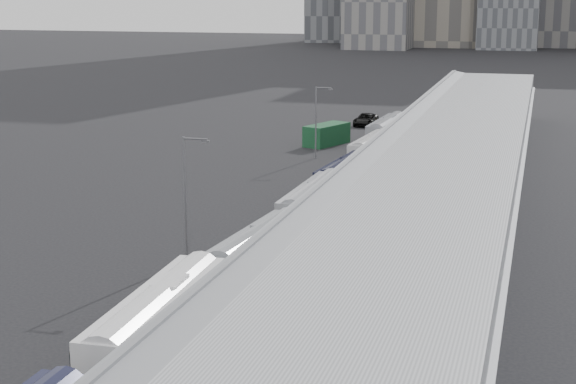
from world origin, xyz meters
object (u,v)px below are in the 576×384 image
at_px(bus_4, 313,209).
at_px(bus_5, 346,180).
at_px(bus_6, 373,153).
at_px(suv, 366,119).
at_px(street_lamp_near, 187,191).
at_px(shipping_container, 327,135).
at_px(bus_2, 159,331).
at_px(street_lamp_far, 318,117).
at_px(bus_3, 258,257).
at_px(bus_7, 387,134).

xyz_separation_m(bus_4, bus_5, (-0.00, 12.57, -0.09)).
bearing_deg(bus_6, suv, 107.32).
distance_m(street_lamp_near, shipping_container, 51.87).
height_order(shipping_container, suv, shipping_container).
relative_size(bus_2, street_lamp_far, 1.67).
xyz_separation_m(bus_5, bus_6, (-0.23, 15.04, -0.01)).
height_order(bus_6, suv, bus_6).
bearing_deg(bus_3, shipping_container, 103.58).
relative_size(bus_2, bus_4, 1.08).
relative_size(street_lamp_near, suv, 1.46).
bearing_deg(street_lamp_near, bus_3, -20.80).
distance_m(bus_7, street_lamp_far, 12.51).
relative_size(bus_4, shipping_container, 1.88).
bearing_deg(street_lamp_far, bus_7, 57.15).
height_order(bus_2, suv, bus_2).
xyz_separation_m(bus_3, street_lamp_near, (-6.01, 2.28, 3.77)).
bearing_deg(bus_5, street_lamp_far, 117.86).
bearing_deg(suv, bus_2, -85.65).
xyz_separation_m(street_lamp_near, suv, (-0.68, 69.67, -4.41)).
relative_size(bus_7, shipping_container, 1.87).
bearing_deg(bus_3, street_lamp_far, 103.95).
distance_m(bus_5, shipping_container, 28.66).
bearing_deg(bus_3, bus_5, 94.25).
bearing_deg(street_lamp_far, suv, 89.19).
relative_size(bus_6, street_lamp_near, 1.34).
height_order(street_lamp_far, suv, street_lamp_far).
xyz_separation_m(bus_6, bus_7, (-0.62, 13.01, 0.08)).
distance_m(bus_7, suv, 18.40).
height_order(street_lamp_near, suv, street_lamp_near).
relative_size(bus_7, suv, 2.04).
relative_size(bus_2, bus_7, 1.09).
height_order(bus_5, suv, bus_5).
bearing_deg(shipping_container, bus_5, -51.70).
height_order(bus_4, bus_7, bus_4).
bearing_deg(bus_4, bus_6, 91.62).
bearing_deg(bus_2, bus_5, 86.55).
bearing_deg(bus_2, bus_7, 87.82).
height_order(bus_6, bus_7, bus_7).
bearing_deg(bus_2, bus_4, 85.93).
distance_m(bus_3, bus_6, 41.62).
height_order(bus_2, bus_7, bus_2).
height_order(bus_4, bus_6, bus_4).
relative_size(bus_3, street_lamp_far, 1.48).
xyz_separation_m(bus_3, bus_4, (0.31, 14.02, 0.08)).
bearing_deg(bus_5, street_lamp_near, -99.11).
distance_m(bus_2, street_lamp_near, 18.14).
relative_size(bus_3, bus_6, 1.02).
relative_size(bus_4, bus_5, 1.05).
xyz_separation_m(bus_6, shipping_container, (-8.31, 12.33, -0.17)).
bearing_deg(street_lamp_far, bus_6, -21.91).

